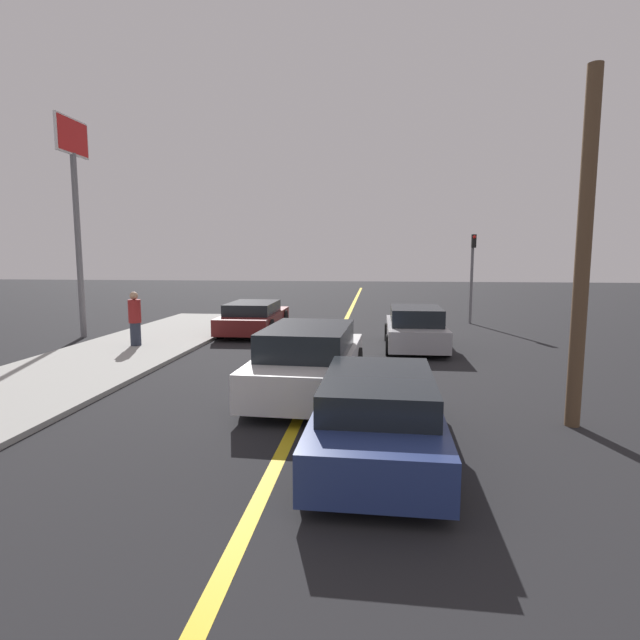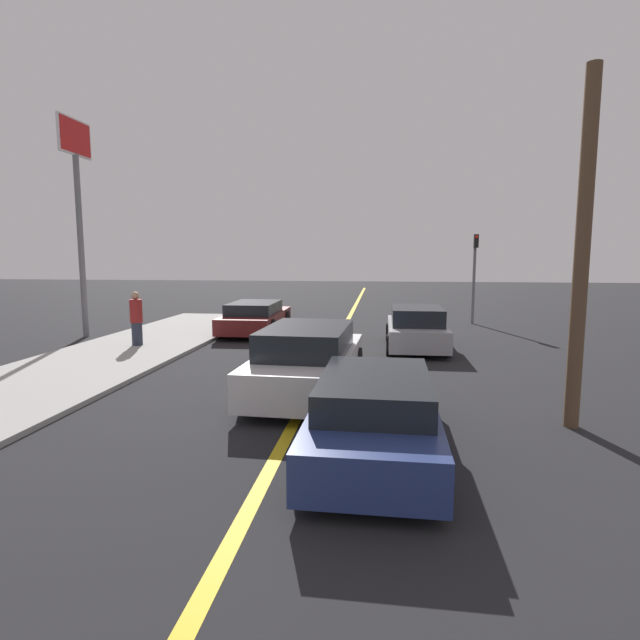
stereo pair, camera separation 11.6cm
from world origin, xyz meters
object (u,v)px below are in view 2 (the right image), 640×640
Objects in this scene: roadside_sign at (77,180)px; utility_pole at (582,253)px; car_near_right_lane at (375,412)px; car_ahead_center at (308,360)px; car_parked_left_lot at (256,317)px; traffic_light at (475,269)px; car_far_distant at (416,329)px; pedestrian_far_standing at (136,319)px.

utility_pole is at bearing -29.99° from roadside_sign.
car_ahead_center is at bearing 116.41° from car_near_right_lane.
car_parked_left_lot is 1.26× the size of traffic_light.
utility_pole is (-0.68, -13.06, 0.58)m from traffic_light.
car_parked_left_lot is at bearing -157.63° from traffic_light.
car_parked_left_lot is 12.58m from utility_pole.
car_near_right_lane is 1.12× the size of car_far_distant.
car_near_right_lane is 15.12m from traffic_light.
roadside_sign is at bearing 147.35° from car_ahead_center.
pedestrian_far_standing reaches higher than car_ahead_center.
pedestrian_far_standing reaches higher than car_parked_left_lot.
utility_pole reaches higher than traffic_light.
car_ahead_center is 11.90m from roadside_sign.
car_far_distant is (2.60, 5.41, -0.07)m from car_ahead_center.
car_near_right_lane is at bearing -62.11° from car_ahead_center.
roadside_sign reaches higher than car_parked_left_lot.
car_far_distant is 8.68m from pedestrian_far_standing.
traffic_light is at bearing 67.39° from car_ahead_center.
traffic_light reaches higher than car_ahead_center.
pedestrian_far_standing is at bearing -33.61° from roadside_sign.
roadside_sign is (-2.92, 1.94, 4.51)m from pedestrian_far_standing.
car_parked_left_lot is (-5.75, 2.55, -0.04)m from car_far_distant.
roadside_sign is at bearing -164.56° from car_parked_left_lot.
pedestrian_far_standing reaches higher than car_near_right_lane.
car_parked_left_lot is 0.81× the size of utility_pole.
car_far_distant is 7.65m from utility_pole.
car_ahead_center is 6.01m from car_far_distant.
traffic_light is 15.53m from roadside_sign.
traffic_light reaches higher than car_parked_left_lot.
roadside_sign reaches higher than traffic_light.
traffic_light is at bearing 32.07° from pedestrian_far_standing.
utility_pole is at bearing -51.34° from car_parked_left_lot.
utility_pole is at bearing -92.98° from traffic_light.
car_far_distant is 1.08× the size of traffic_light.
utility_pole reaches higher than car_parked_left_lot.
traffic_light is (11.38, 7.13, 1.39)m from pedestrian_far_standing.
traffic_light is at bearing 75.78° from car_near_right_lane.
car_ahead_center is at bearing -115.36° from car_far_distant.
car_parked_left_lot is at bearing 51.81° from pedestrian_far_standing.
car_ahead_center is 1.02× the size of car_parked_left_lot.
car_near_right_lane is 0.61× the size of roadside_sign.
roadside_sign is at bearing -160.05° from traffic_light.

